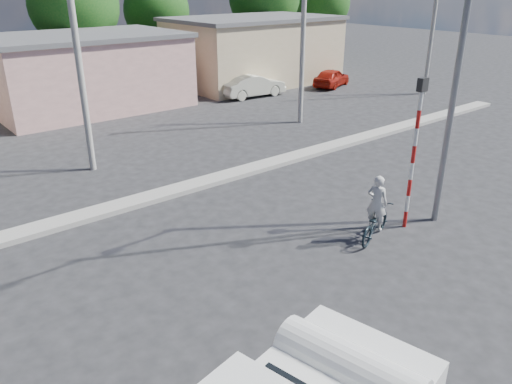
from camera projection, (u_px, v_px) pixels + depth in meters
ground_plane at (376, 288)px, 11.81m from camera, size 120.00×120.00×0.00m
median at (193, 185)px, 17.49m from camera, size 40.00×0.80×0.16m
bicycle at (375, 223)px, 13.88m from camera, size 1.95×1.19×0.97m
cyclist at (376, 213)px, 13.75m from camera, size 0.54×0.67×1.59m
car_cream at (253, 86)px, 30.92m from camera, size 4.30×1.75×1.39m
car_red at (332, 78)px, 33.85m from camera, size 3.90×2.63×1.23m
traffic_pole at (415, 142)px, 13.72m from camera, size 0.28×0.18×4.36m
streetlight at (457, 52)px, 13.13m from camera, size 2.34×0.22×9.00m
building_row at (70, 71)px, 27.31m from camera, size 37.80×7.30×4.44m
tree_row at (121, 8)px, 34.56m from camera, size 51.24×7.43×8.42m
utility_poles at (203, 49)px, 20.67m from camera, size 35.40×0.24×8.00m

